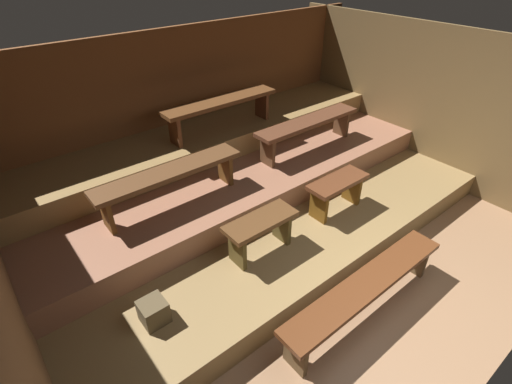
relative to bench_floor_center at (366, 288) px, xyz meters
name	(u,v)px	position (x,y,z in m)	size (l,w,h in m)	color
ground	(283,240)	(0.19, 1.35, -0.40)	(6.39, 4.99, 0.08)	#946D4D
wall_back	(188,106)	(0.19, 3.48, 0.74)	(6.39, 0.06, 2.21)	brown
wall_right	(426,103)	(3.01, 1.35, 0.74)	(0.06, 4.99, 2.21)	brown
platform_lower	(257,208)	(0.19, 1.89, -0.21)	(5.59, 3.11, 0.31)	olive
platform_middle	(232,172)	(0.19, 2.44, 0.10)	(5.59, 2.01, 0.31)	#956147
platform_upper	(209,139)	(0.19, 2.96, 0.41)	(5.59, 0.97, 0.31)	olive
bench_floor_center	(366,288)	(0.00, 0.00, 0.00)	(2.08, 0.32, 0.44)	#5C3018
bench_lower_left	(261,228)	(-0.42, 1.08, 0.26)	(0.81, 0.32, 0.44)	brown
bench_lower_right	(337,188)	(0.79, 1.08, 0.26)	(0.81, 0.32, 0.44)	brown
bench_middle_left	(170,176)	(-0.89, 2.08, 0.61)	(1.72, 0.32, 0.44)	brown
bench_middle_right	(308,125)	(1.27, 2.08, 0.61)	(1.72, 0.32, 0.44)	brown
bench_upper_center	(221,106)	(0.31, 2.80, 0.92)	(1.68, 0.32, 0.44)	brown
wooden_crate_lower	(154,312)	(-1.73, 0.98, 0.06)	(0.23, 0.23, 0.23)	brown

